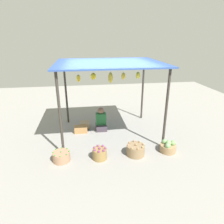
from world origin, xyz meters
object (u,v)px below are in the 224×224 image
object	(u,v)px
basket_potatoes	(136,150)
vendor_person	(101,121)
basket_purple_onions	(100,154)
basket_green_chilies	(61,156)
basket_cabbages	(168,147)
wooden_crate_near_vendor	(81,129)
wooden_crate_stacked_rear	(85,125)

from	to	relation	value
basket_potatoes	vendor_person	bearing A→B (deg)	114.13
vendor_person	basket_purple_onions	bearing A→B (deg)	-96.67
basket_green_chilies	vendor_person	bearing A→B (deg)	55.12
basket_cabbages	wooden_crate_near_vendor	distance (m)	2.85
vendor_person	basket_potatoes	size ratio (longest dim) A/B	1.61
basket_potatoes	wooden_crate_stacked_rear	xyz separation A→B (m)	(-1.33, 1.92, -0.04)
basket_potatoes	wooden_crate_near_vendor	size ratio (longest dim) A/B	1.15
wooden_crate_near_vendor	basket_cabbages	bearing A→B (deg)	-33.19
vendor_person	basket_green_chilies	distance (m)	2.08
vendor_person	basket_potatoes	world-z (taller)	vendor_person
wooden_crate_near_vendor	vendor_person	bearing A→B (deg)	10.43
vendor_person	wooden_crate_near_vendor	size ratio (longest dim) A/B	1.85
basket_green_chilies	basket_potatoes	xyz separation A→B (m)	(1.95, -0.01, 0.02)
basket_potatoes	basket_cabbages	distance (m)	0.93
basket_purple_onions	basket_potatoes	world-z (taller)	same
basket_green_chilies	wooden_crate_near_vendor	world-z (taller)	basket_green_chilies
basket_green_chilies	wooden_crate_stacked_rear	bearing A→B (deg)	71.89
basket_potatoes	wooden_crate_near_vendor	distance (m)	2.15
basket_cabbages	wooden_crate_near_vendor	size ratio (longest dim) A/B	1.04
basket_cabbages	wooden_crate_near_vendor	world-z (taller)	basket_cabbages
basket_green_chilies	wooden_crate_near_vendor	distance (m)	1.65
vendor_person	basket_green_chilies	size ratio (longest dim) A/B	1.75
basket_cabbages	wooden_crate_near_vendor	xyz separation A→B (m)	(-2.39, 1.56, -0.04)
basket_cabbages	wooden_crate_stacked_rear	bearing A→B (deg)	139.93
vendor_person	basket_cabbages	world-z (taller)	vendor_person
basket_cabbages	vendor_person	bearing A→B (deg)	135.11
basket_purple_onions	basket_cabbages	bearing A→B (deg)	1.87
wooden_crate_near_vendor	basket_potatoes	bearing A→B (deg)	-47.38
basket_purple_onions	wooden_crate_stacked_rear	bearing A→B (deg)	100.31
wooden_crate_stacked_rear	wooden_crate_near_vendor	bearing A→B (deg)	-111.13
basket_potatoes	wooden_crate_near_vendor	bearing A→B (deg)	132.62
basket_green_chilies	basket_potatoes	bearing A→B (deg)	-0.30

